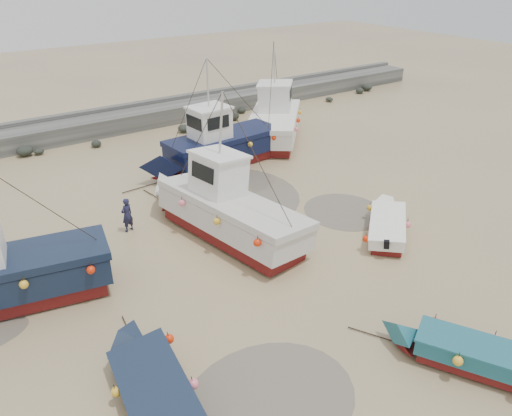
# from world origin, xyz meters

# --- Properties ---
(ground) EXTENTS (120.00, 120.00, 0.00)m
(ground) POSITION_xyz_m (0.00, 0.00, 0.00)
(ground) COLOR tan
(ground) RESTS_ON ground
(seawall) EXTENTS (60.00, 4.92, 1.50)m
(seawall) POSITION_xyz_m (0.05, 21.99, 0.63)
(seawall) COLOR slate
(seawall) RESTS_ON ground
(puddle_a) EXTENTS (5.15, 5.15, 0.01)m
(puddle_a) POSITION_xyz_m (-3.79, -3.34, 0.00)
(puddle_a) COLOR #61594C
(puddle_a) RESTS_ON ground
(puddle_b) EXTENTS (3.80, 3.80, 0.01)m
(puddle_b) POSITION_xyz_m (5.94, 3.86, 0.00)
(puddle_b) COLOR #61594C
(puddle_b) RESTS_ON ground
(puddle_d) EXTENTS (6.89, 6.89, 0.01)m
(puddle_d) POSITION_xyz_m (2.40, 8.56, 0.00)
(puddle_d) COLOR #61594C
(puddle_d) RESTS_ON ground
(dinghy_1) EXTENTS (2.56, 6.19, 1.43)m
(dinghy_1) POSITION_xyz_m (-6.34, -1.34, 0.54)
(dinghy_1) COLOR maroon
(dinghy_1) RESTS_ON ground
(dinghy_2) EXTENTS (3.41, 5.34, 1.43)m
(dinghy_2) POSITION_xyz_m (1.81, -5.52, 0.55)
(dinghy_2) COLOR maroon
(dinghy_2) RESTS_ON ground
(dinghy_3) EXTENTS (5.05, 4.49, 1.43)m
(dinghy_3) POSITION_xyz_m (6.10, 1.26, 0.55)
(dinghy_3) COLOR maroon
(dinghy_3) RESTS_ON ground
(cabin_boat_1) EXTENTS (3.95, 10.68, 6.22)m
(cabin_boat_1) POSITION_xyz_m (-0.08, 5.44, 1.32)
(cabin_boat_1) COLOR maroon
(cabin_boat_1) RESTS_ON ground
(cabin_boat_2) EXTENTS (10.09, 3.32, 6.22)m
(cabin_boat_2) POSITION_xyz_m (3.73, 12.33, 1.34)
(cabin_boat_2) COLOR maroon
(cabin_boat_2) RESTS_ON ground
(cabin_boat_3) EXTENTS (8.01, 8.58, 6.22)m
(cabin_boat_3) POSITION_xyz_m (9.67, 14.45, 1.33)
(cabin_boat_3) COLOR maroon
(cabin_boat_3) RESTS_ON ground
(person) EXTENTS (0.68, 0.56, 1.61)m
(person) POSITION_xyz_m (-3.38, 8.03, 0.00)
(person) COLOR #1B1C3A
(person) RESTS_ON ground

